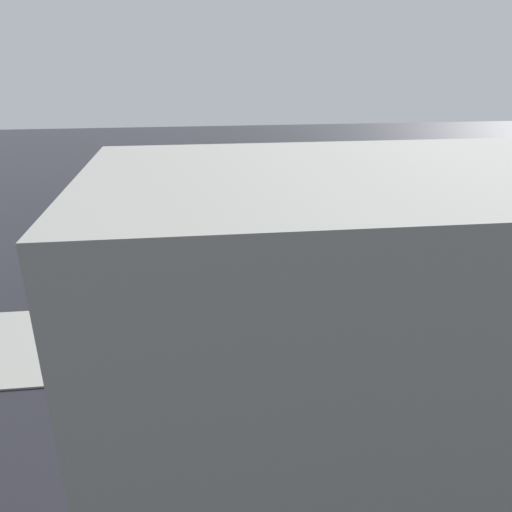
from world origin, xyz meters
The scene contains 7 objects.
ground_plane centered at (0.00, 0.00, 0.00)m, with size 60.00×60.00×0.00m, color black.
kerb_strip centered at (0.00, 4.20, 0.02)m, with size 24.00×3.20×0.04m, color slate.
moving_hatchback centered at (0.47, 0.46, 1.03)m, with size 4.25×3.01×2.06m.
fire_hydrant centered at (3.69, 3.13, 0.40)m, with size 0.42×0.31×0.80m.
pedestrian centered at (4.50, 3.46, 0.68)m, with size 0.36×0.54×1.22m.
metal_railing centered at (-0.57, 5.19, 0.72)m, with size 7.51×0.04×1.05m.
sign_post centered at (3.67, 3.73, 1.58)m, with size 0.07×0.44×2.40m.
Camera 1 is at (3.25, 14.24, 6.10)m, focal length 35.00 mm.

